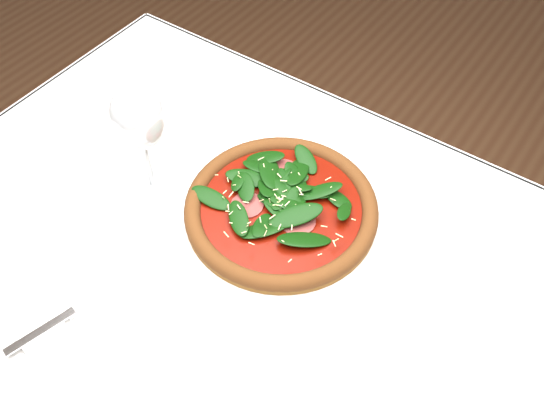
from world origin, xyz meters
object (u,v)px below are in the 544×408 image
Objects in this scene: plate at (281,215)px; wine_glass at (138,120)px; napkin at (42,334)px; pizza at (281,206)px.

wine_glass is (-0.22, -0.07, 0.14)m from plate.
plate is 0.39m from napkin.
napkin is at bearing -113.09° from plate.
pizza is 0.25m from wine_glass.
pizza is 2.72× the size of napkin.
plate reaches higher than napkin.
napkin is (-0.15, -0.36, -0.00)m from plate.
wine_glass is at bearing -163.19° from pizza.
napkin is (0.06, -0.30, -0.14)m from wine_glass.
napkin is at bearing -78.20° from wine_glass.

